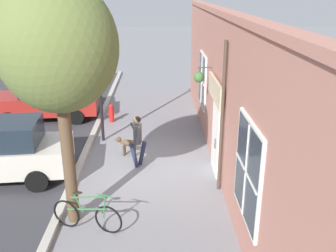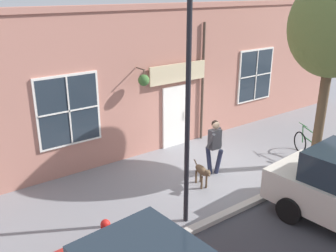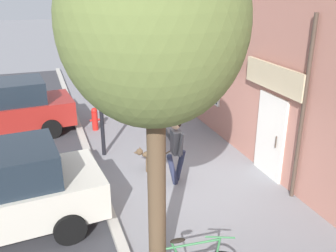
# 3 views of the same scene
# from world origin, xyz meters

# --- Properties ---
(ground_plane) EXTENTS (90.00, 90.00, 0.00)m
(ground_plane) POSITION_xyz_m (0.00, 0.00, 0.00)
(ground_plane) COLOR gray
(storefront_facade) EXTENTS (0.95, 18.00, 4.69)m
(storefront_facade) POSITION_xyz_m (-2.34, 0.01, 2.35)
(storefront_facade) COLOR #B27566
(storefront_facade) RESTS_ON ground_plane
(pedestrian_walking) EXTENTS (0.55, 0.57, 1.65)m
(pedestrian_walking) POSITION_xyz_m (0.17, -0.27, 0.98)
(pedestrian_walking) COLOR #282D47
(pedestrian_walking) RESTS_ON ground_plane
(dog_on_leash) EXTENTS (0.98, 0.39, 0.66)m
(dog_on_leash) POSITION_xyz_m (0.56, -1.04, 0.45)
(dog_on_leash) COLOR brown
(dog_on_leash) RESTS_ON ground_plane
(street_tree_by_curb) EXTENTS (2.53, 2.28, 5.54)m
(street_tree_by_curb) POSITION_xyz_m (1.56, 2.55, 4.05)
(street_tree_by_curb) COLOR brown
(street_tree_by_curb) RESTS_ON ground_plane
(leaning_bicycle) EXTENTS (1.67, 0.58, 1.00)m
(leaning_bicycle) POSITION_xyz_m (1.19, 2.99, 0.38)
(leaning_bicycle) COLOR black
(leaning_bicycle) RESTS_ON ground_plane
(parked_car_nearest_curb) EXTENTS (4.43, 2.21, 1.75)m
(parked_car_nearest_curb) POSITION_xyz_m (4.22, -4.92, 0.88)
(parked_car_nearest_curb) COLOR maroon
(parked_car_nearest_curb) RESTS_ON ground_plane
(street_lamp) EXTENTS (0.32, 0.32, 5.46)m
(street_lamp) POSITION_xyz_m (1.56, -2.41, 3.51)
(street_lamp) COLOR black
(street_lamp) RESTS_ON ground_plane
(fire_hydrant) EXTENTS (0.34, 0.20, 0.77)m
(fire_hydrant) POSITION_xyz_m (1.47, -4.42, 0.40)
(fire_hydrant) COLOR red
(fire_hydrant) RESTS_ON ground_plane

